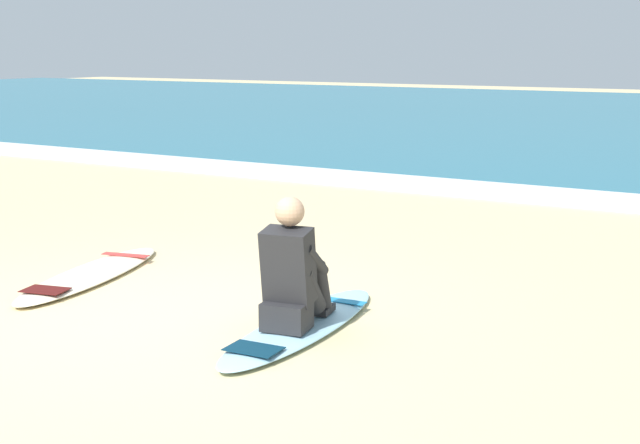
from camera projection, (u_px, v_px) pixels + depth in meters
ground_plane at (150, 319)px, 6.77m from camera, size 80.00×80.00×0.00m
breaking_foam at (479, 190)px, 12.55m from camera, size 80.00×0.90×0.11m
surfboard_main at (302, 326)px, 6.50m from camera, size 0.68×2.18×0.08m
surfer_seated at (293, 276)px, 6.34m from camera, size 0.46×0.75×0.95m
surfboard_spare_near at (91, 274)px, 7.98m from camera, size 1.02×2.25×0.08m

